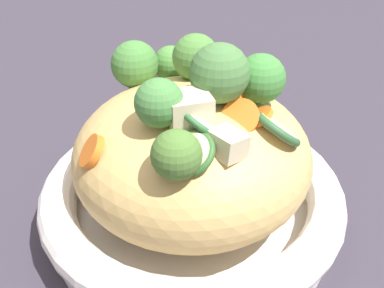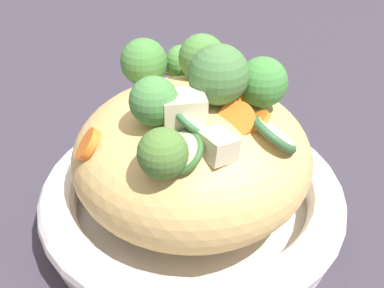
# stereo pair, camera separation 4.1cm
# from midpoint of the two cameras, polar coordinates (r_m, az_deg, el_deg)

# --- Properties ---
(ground_plane) EXTENTS (3.00, 3.00, 0.00)m
(ground_plane) POSITION_cam_midpoint_polar(r_m,az_deg,el_deg) (0.46, -2.56, -9.19)
(ground_plane) COLOR #342F3A
(serving_bowl) EXTENTS (0.28, 0.28, 0.05)m
(serving_bowl) POSITION_cam_midpoint_polar(r_m,az_deg,el_deg) (0.45, -2.64, -6.72)
(serving_bowl) COLOR white
(serving_bowl) RESTS_ON ground_plane
(noodle_heap) EXTENTS (0.21, 0.21, 0.12)m
(noodle_heap) POSITION_cam_midpoint_polar(r_m,az_deg,el_deg) (0.41, -2.83, -1.42)
(noodle_heap) COLOR tan
(noodle_heap) RESTS_ON serving_bowl
(broccoli_florets) EXTENTS (0.20, 0.18, 0.09)m
(broccoli_florets) POSITION_cam_midpoint_polar(r_m,az_deg,el_deg) (0.39, -3.26, 7.64)
(broccoli_florets) COLOR #A0B871
(broccoli_florets) RESTS_ON serving_bowl
(carrot_coins) EXTENTS (0.10, 0.15, 0.05)m
(carrot_coins) POSITION_cam_midpoint_polar(r_m,az_deg,el_deg) (0.37, -2.92, 2.34)
(carrot_coins) COLOR orange
(carrot_coins) RESTS_ON serving_bowl
(zucchini_slices) EXTENTS (0.13, 0.11, 0.04)m
(zucchini_slices) POSITION_cam_midpoint_polar(r_m,az_deg,el_deg) (0.36, 0.87, 2.67)
(zucchini_slices) COLOR beige
(zucchini_slices) RESTS_ON serving_bowl
(chicken_chunks) EXTENTS (0.05, 0.07, 0.04)m
(chicken_chunks) POSITION_cam_midpoint_polar(r_m,az_deg,el_deg) (0.35, -2.55, 2.68)
(chicken_chunks) COLOR beige
(chicken_chunks) RESTS_ON serving_bowl
(chopsticks_pair) EXTENTS (0.04, 0.22, 0.01)m
(chopsticks_pair) POSITION_cam_midpoint_polar(r_m,az_deg,el_deg) (0.72, -2.24, 8.12)
(chopsticks_pair) COLOR black
(chopsticks_pair) RESTS_ON ground_plane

